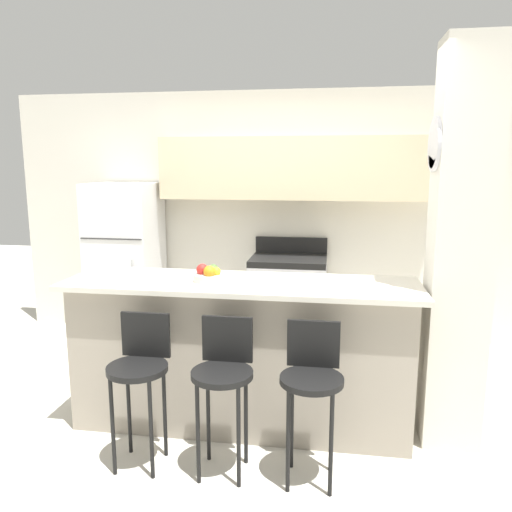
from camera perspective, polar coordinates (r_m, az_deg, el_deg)
name	(u,v)px	position (r m, az deg, el deg)	size (l,w,h in m)	color
ground_plane	(241,423)	(3.74, -1.69, -18.52)	(14.00, 14.00, 0.00)	beige
wall_back	(284,198)	(5.14, 3.24, 6.59)	(5.60, 0.38, 2.55)	silver
pillar_right	(459,250)	(3.37, 22.23, 0.62)	(0.38, 0.33, 2.55)	silver
counter_bar	(241,353)	(3.52, -1.74, -11.06)	(2.39, 0.67, 1.03)	gray
refrigerator	(126,262)	(5.33, -14.63, -0.71)	(0.65, 0.67, 1.63)	white
stove_range	(288,301)	(5.03, 3.70, -5.17)	(0.74, 0.61, 1.07)	silver
bar_stool_left	(140,368)	(3.14, -13.13, -12.39)	(0.36, 0.36, 0.92)	black
bar_stool_mid	(224,374)	(2.99, -3.73, -13.29)	(0.36, 0.36, 0.92)	black
bar_stool_right	(312,380)	(2.93, 6.41, -13.86)	(0.36, 0.36, 0.92)	black
fruit_bowl	(209,275)	(3.37, -5.35, -2.15)	(0.22, 0.22, 0.12)	silver
trash_bin	(172,329)	(5.09, -9.60, -8.28)	(0.28, 0.28, 0.38)	#59595B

